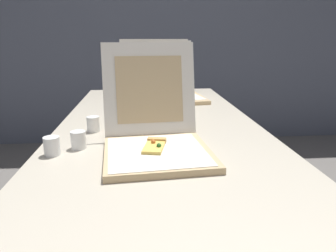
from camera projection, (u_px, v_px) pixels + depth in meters
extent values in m
cube|color=slate|center=(147.00, 15.00, 3.12)|extent=(10.00, 0.10, 2.60)
cube|color=#BCB29E|center=(160.00, 133.00, 1.32)|extent=(0.88, 2.07, 0.03)
cylinder|color=gray|center=(103.00, 142.00, 2.31)|extent=(0.04, 0.04, 0.69)
cylinder|color=gray|center=(201.00, 139.00, 2.38)|extent=(0.04, 0.04, 0.69)
cube|color=tan|center=(158.00, 154.00, 1.02)|extent=(0.37, 0.37, 0.02)
cube|color=silver|center=(157.00, 151.00, 1.01)|extent=(0.34, 0.34, 0.00)
cube|color=silver|center=(150.00, 89.00, 1.17)|extent=(0.35, 0.11, 0.34)
cube|color=tan|center=(150.00, 90.00, 1.16)|extent=(0.25, 0.08, 0.24)
cube|color=#EAC156|center=(154.00, 147.00, 1.03)|extent=(0.08, 0.13, 0.01)
cube|color=tan|center=(157.00, 140.00, 1.08)|extent=(0.07, 0.04, 0.02)
sphere|color=#2D6628|center=(159.00, 145.00, 1.01)|extent=(0.02, 0.02, 0.02)
sphere|color=orange|center=(153.00, 142.00, 1.05)|extent=(0.02, 0.02, 0.02)
cube|color=tan|center=(153.00, 117.00, 1.48)|extent=(0.37, 0.37, 0.02)
cube|color=silver|center=(151.00, 115.00, 1.47)|extent=(0.34, 0.34, 0.00)
cube|color=silver|center=(154.00, 74.00, 1.60)|extent=(0.34, 0.06, 0.34)
cube|color=tan|center=(154.00, 74.00, 1.60)|extent=(0.25, 0.04, 0.25)
cube|color=#E5B74C|center=(158.00, 116.00, 1.43)|extent=(0.10, 0.13, 0.01)
cube|color=tan|center=(162.00, 112.00, 1.48)|extent=(0.07, 0.05, 0.02)
sphere|color=orange|center=(158.00, 113.00, 1.45)|extent=(0.02, 0.02, 0.02)
cube|color=tan|center=(175.00, 98.00, 1.91)|extent=(0.38, 0.38, 0.02)
cube|color=silver|center=(175.00, 96.00, 1.92)|extent=(0.35, 0.35, 0.00)
cube|color=silver|center=(168.00, 66.00, 2.08)|extent=(0.35, 0.15, 0.33)
cube|color=tan|center=(168.00, 67.00, 2.07)|extent=(0.25, 0.11, 0.24)
cube|color=#EAC156|center=(177.00, 96.00, 1.91)|extent=(0.12, 0.15, 0.01)
cube|color=tan|center=(171.00, 93.00, 1.96)|extent=(0.07, 0.05, 0.02)
sphere|color=red|center=(176.00, 93.00, 1.94)|extent=(0.02, 0.02, 0.02)
sphere|color=orange|center=(174.00, 94.00, 1.92)|extent=(0.02, 0.02, 0.02)
cylinder|color=white|center=(52.00, 146.00, 1.03)|extent=(0.05, 0.05, 0.06)
cylinder|color=white|center=(78.00, 140.00, 1.09)|extent=(0.05, 0.05, 0.06)
cylinder|color=white|center=(93.00, 124.00, 1.28)|extent=(0.05, 0.05, 0.06)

